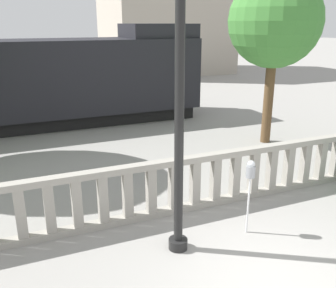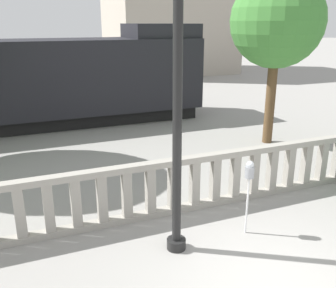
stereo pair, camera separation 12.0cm
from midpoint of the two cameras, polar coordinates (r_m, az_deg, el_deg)
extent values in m
plane|color=gray|center=(6.90, 15.54, -20.19)|extent=(160.00, 160.00, 0.00)
cube|color=#9E998E|center=(8.99, 3.65, -9.30)|extent=(12.69, 0.24, 0.14)
cube|color=#9E998E|center=(8.52, 3.81, -2.27)|extent=(12.69, 0.24, 0.14)
cube|color=#9E998E|center=(7.96, -21.96, -9.80)|extent=(0.20, 0.20, 1.03)
cube|color=#9E998E|center=(7.96, -18.03, -9.31)|extent=(0.20, 0.20, 1.03)
cube|color=#9E998E|center=(8.01, -14.14, -8.79)|extent=(0.20, 0.20, 1.03)
cube|color=#9E998E|center=(8.09, -10.32, -8.23)|extent=(0.20, 0.20, 1.03)
cube|color=#9E998E|center=(8.20, -6.59, -7.65)|extent=(0.20, 0.20, 1.03)
cube|color=#9E998E|center=(8.35, -3.00, -7.06)|extent=(0.20, 0.20, 1.03)
cube|color=#9E998E|center=(8.53, 0.45, -6.47)|extent=(0.20, 0.20, 1.03)
cube|color=#9E998E|center=(8.74, 3.73, -5.88)|extent=(0.20, 0.20, 1.03)
cube|color=#9E998E|center=(8.98, 6.85, -5.31)|extent=(0.20, 0.20, 1.03)
cube|color=#9E998E|center=(9.24, 9.79, -4.75)|extent=(0.20, 0.20, 1.03)
cube|color=#9E998E|center=(9.53, 12.55, -4.21)|extent=(0.20, 0.20, 1.03)
cube|color=#9E998E|center=(9.84, 15.14, -3.69)|extent=(0.20, 0.20, 1.03)
cube|color=#9E998E|center=(10.16, 17.57, -3.20)|extent=(0.20, 0.20, 1.03)
cube|color=#9E998E|center=(10.51, 19.84, -2.74)|extent=(0.20, 0.20, 1.03)
cube|color=#9E998E|center=(10.87, 21.96, -2.30)|extent=(0.20, 0.20, 1.03)
cube|color=#9E998E|center=(11.25, 23.94, -1.89)|extent=(0.20, 0.20, 1.03)
cylinder|color=black|center=(7.53, 1.07, -14.93)|extent=(0.37, 0.37, 0.20)
cylinder|color=black|center=(6.48, 1.20, 4.92)|extent=(0.17, 0.17, 5.05)
cylinder|color=silver|center=(7.93, 11.68, -9.13)|extent=(0.04, 0.04, 1.25)
cylinder|color=gray|center=(7.62, 12.04, -4.15)|extent=(0.18, 0.18, 0.24)
sphere|color=#B2B7BC|center=(7.57, 12.11, -3.04)|extent=(0.16, 0.16, 0.16)
cube|color=black|center=(17.35, -1.83, 16.89)|extent=(2.91, 2.64, 0.60)
cylinder|color=brown|center=(13.87, 14.79, 6.40)|extent=(0.34, 0.34, 3.06)
sphere|color=#428438|center=(13.61, 15.74, 17.61)|extent=(3.13, 3.13, 3.13)
camera|label=1|loc=(0.06, -90.37, -0.12)|focal=40.00mm
camera|label=2|loc=(0.06, 89.63, 0.12)|focal=40.00mm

